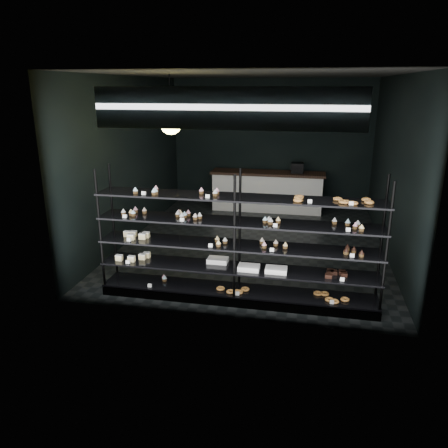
% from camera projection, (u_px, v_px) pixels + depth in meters
% --- Properties ---
extents(room, '(5.01, 6.01, 3.20)m').
position_uv_depth(room, '(255.00, 164.00, 8.25)').
color(room, black).
rests_on(room, ground).
extents(display_shelf, '(4.00, 0.50, 1.91)m').
position_uv_depth(display_shelf, '(235.00, 260.00, 6.24)').
color(display_shelf, black).
rests_on(display_shelf, room).
extents(signage, '(3.30, 0.05, 0.50)m').
position_uv_depth(signage, '(225.00, 108.00, 5.17)').
color(signage, '#0C1A3E').
rests_on(signage, room).
extents(pendant_lamp, '(0.34, 0.34, 0.90)m').
position_uv_depth(pendant_lamp, '(171.00, 123.00, 6.76)').
color(pendant_lamp, black).
rests_on(pendant_lamp, room).
extents(service_counter, '(2.80, 0.65, 1.23)m').
position_uv_depth(service_counter, '(268.00, 191.00, 10.92)').
color(service_counter, silver).
rests_on(service_counter, room).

